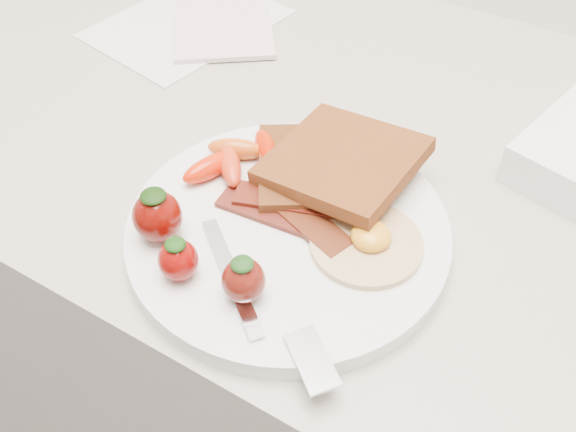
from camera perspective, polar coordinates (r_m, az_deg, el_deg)
The scene contains 11 objects.
counter at distance 1.00m, azimuth 4.58°, elevation -13.46°, with size 2.00×0.60×0.90m, color gray.
plate at distance 0.54m, azimuth 0.00°, elevation -1.40°, with size 0.27×0.27×0.02m, color white.
toast_lower at distance 0.57m, azimuth 2.80°, elevation 4.34°, with size 0.11×0.11×0.01m, color #31210C.
toast_upper at distance 0.56m, azimuth 4.90°, elevation 4.92°, with size 0.12×0.12×0.01m, color #441D10.
fried_egg at distance 0.52m, azimuth 7.08°, elevation -2.26°, with size 0.09×0.09×0.02m.
bacon_strips at distance 0.54m, azimuth 0.30°, elevation 0.54°, with size 0.13×0.07×0.01m.
baby_carrots at distance 0.58m, azimuth -4.72°, elevation 5.16°, with size 0.08×0.10×0.02m.
strawberries at distance 0.50m, azimuth -9.16°, elevation -2.35°, with size 0.13×0.06×0.05m.
fork at distance 0.47m, azimuth -1.99°, elevation -8.47°, with size 0.17×0.10×0.00m.
paper_sheet at distance 0.83m, azimuth -8.93°, elevation 16.55°, with size 0.17×0.22×0.00m, color silver.
notepad at distance 0.82m, azimuth -5.77°, elevation 16.79°, with size 0.12×0.17×0.01m, color beige.
Camera 1 is at (0.19, 1.23, 1.31)m, focal length 40.00 mm.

